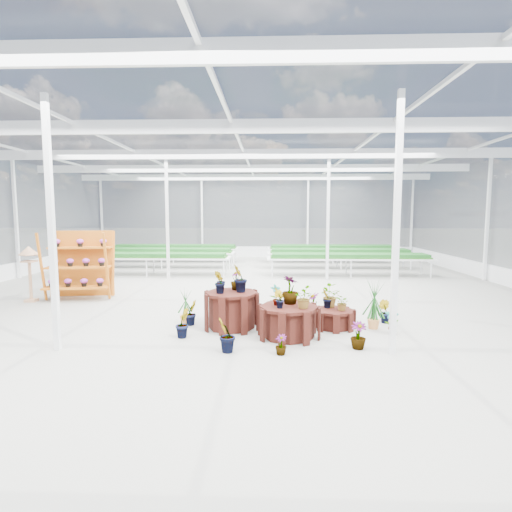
{
  "coord_description": "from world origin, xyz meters",
  "views": [
    {
      "loc": [
        0.83,
        -10.89,
        2.45
      ],
      "look_at": [
        0.47,
        0.04,
        1.3
      ],
      "focal_mm": 28.0,
      "sensor_mm": 36.0,
      "label": 1
    }
  ],
  "objects_px": {
    "plinth_tall": "(232,310)",
    "shelf_rack": "(79,265)",
    "plinth_mid": "(289,322)",
    "plinth_low": "(334,319)",
    "bird_table": "(30,274)"
  },
  "relations": [
    {
      "from": "plinth_tall",
      "to": "shelf_rack",
      "type": "xyz_separation_m",
      "value": [
        -4.7,
        2.88,
        0.59
      ]
    },
    {
      "from": "plinth_tall",
      "to": "plinth_mid",
      "type": "bearing_deg",
      "value": -26.57
    },
    {
      "from": "plinth_mid",
      "to": "shelf_rack",
      "type": "height_order",
      "value": "shelf_rack"
    },
    {
      "from": "plinth_low",
      "to": "bird_table",
      "type": "bearing_deg",
      "value": 163.95
    },
    {
      "from": "plinth_tall",
      "to": "shelf_rack",
      "type": "distance_m",
      "value": 5.55
    },
    {
      "from": "plinth_mid",
      "to": "plinth_low",
      "type": "bearing_deg",
      "value": 34.99
    },
    {
      "from": "bird_table",
      "to": "plinth_tall",
      "type": "bearing_deg",
      "value": -34.45
    },
    {
      "from": "plinth_mid",
      "to": "bird_table",
      "type": "xyz_separation_m",
      "value": [
        -7.08,
        3.03,
        0.47
      ]
    },
    {
      "from": "plinth_mid",
      "to": "bird_table",
      "type": "height_order",
      "value": "bird_table"
    },
    {
      "from": "plinth_mid",
      "to": "shelf_rack",
      "type": "xyz_separation_m",
      "value": [
        -5.9,
        3.48,
        0.66
      ]
    },
    {
      "from": "plinth_tall",
      "to": "plinth_mid",
      "type": "xyz_separation_m",
      "value": [
        1.2,
        -0.6,
        -0.08
      ]
    },
    {
      "from": "shelf_rack",
      "to": "plinth_mid",
      "type": "bearing_deg",
      "value": -38.58
    },
    {
      "from": "shelf_rack",
      "to": "bird_table",
      "type": "relative_size",
      "value": 1.25
    },
    {
      "from": "plinth_low",
      "to": "bird_table",
      "type": "xyz_separation_m",
      "value": [
        -8.08,
        2.33,
        0.58
      ]
    },
    {
      "from": "shelf_rack",
      "to": "plinth_tall",
      "type": "bearing_deg",
      "value": -39.55
    }
  ]
}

